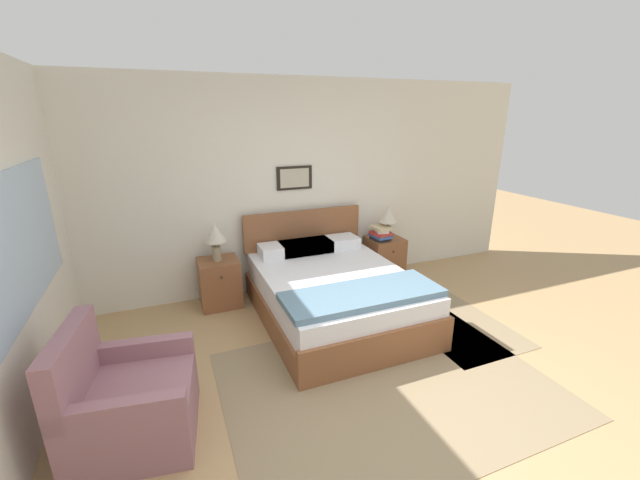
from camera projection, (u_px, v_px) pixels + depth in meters
name	position (u px, v px, depth m)	size (l,w,h in m)	color
ground_plane	(400.00, 434.00, 2.79)	(16.00, 16.00, 0.00)	tan
wall_back	(281.00, 188.00, 4.86)	(7.07, 0.09, 2.60)	silver
wall_left	(17.00, 244.00, 2.76)	(0.08, 5.18, 2.60)	silver
area_rug_main	(388.00, 384.00, 3.31)	(2.68, 1.99, 0.01)	#897556
area_rug_bedside	(450.00, 320.00, 4.32)	(0.96, 1.54, 0.01)	#897556
bed	(333.00, 292.00, 4.32)	(1.55, 2.03, 1.02)	brown
armchair	(128.00, 403.00, 2.69)	(0.88, 0.88, 0.87)	#8E606B
nightstand_near_window	(220.00, 283.00, 4.61)	(0.46, 0.45, 0.56)	brown
nightstand_by_door	(384.00, 258.00, 5.41)	(0.46, 0.45, 0.56)	brown
table_lamp_near_window	(215.00, 235.00, 4.41)	(0.25, 0.25, 0.45)	gray
table_lamp_by_door	(388.00, 216.00, 5.22)	(0.25, 0.25, 0.45)	gray
book_thick_bottom	(380.00, 238.00, 5.24)	(0.23, 0.24, 0.04)	#232328
book_hardcover_middle	(380.00, 236.00, 5.23)	(0.23, 0.29, 0.03)	#335693
book_novel_upper	(380.00, 233.00, 5.22)	(0.25, 0.27, 0.04)	#B7332D
book_slim_near_top	(381.00, 230.00, 5.21)	(0.18, 0.25, 0.04)	silver
book_paperback_top	(381.00, 228.00, 5.20)	(0.22, 0.27, 0.03)	beige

